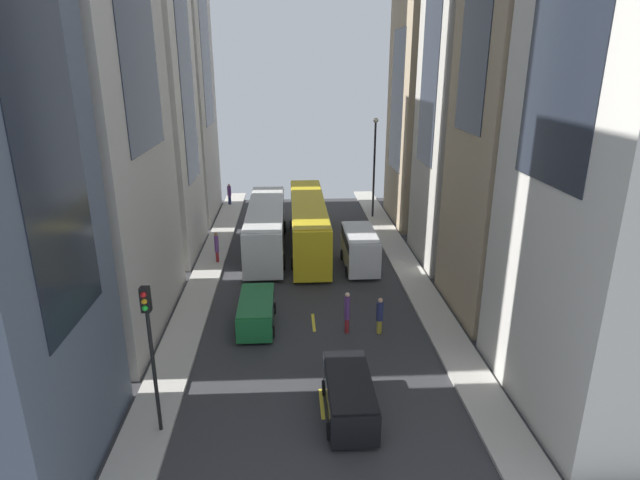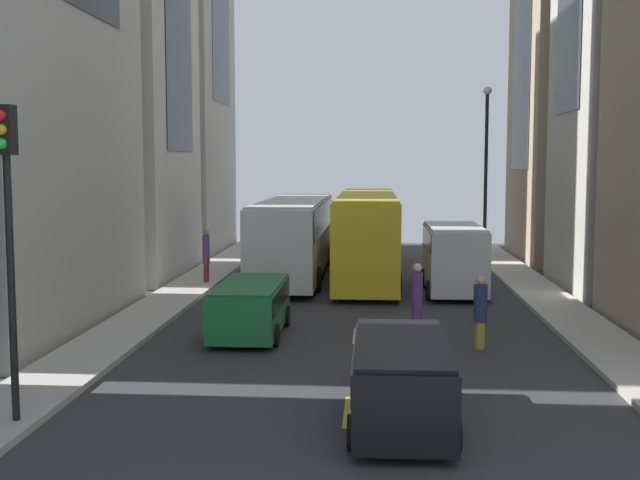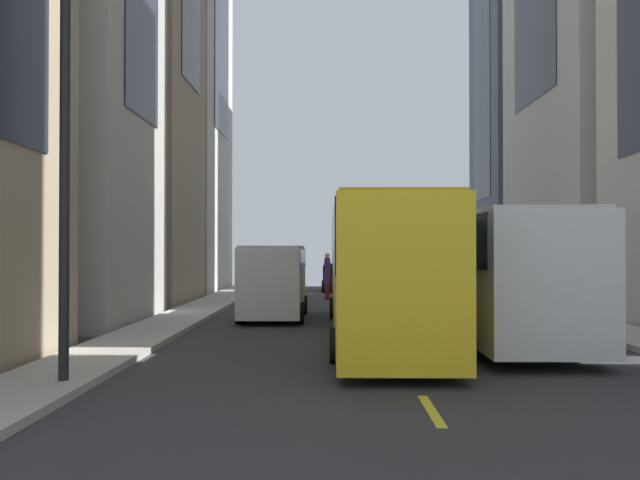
# 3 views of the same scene
# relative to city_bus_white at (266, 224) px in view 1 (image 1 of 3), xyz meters

# --- Properties ---
(ground_plane) EXTENTS (39.33, 39.33, 0.00)m
(ground_plane) POSITION_rel_city_bus_white_xyz_m (2.92, -4.73, -2.01)
(ground_plane) COLOR #333335
(sidewalk_west) EXTENTS (1.90, 44.00, 0.15)m
(sidewalk_west) POSITION_rel_city_bus_white_xyz_m (-3.79, -4.73, -1.93)
(sidewalk_west) COLOR #B2ADA3
(sidewalk_west) RESTS_ON ground
(sidewalk_east) EXTENTS (1.90, 44.00, 0.15)m
(sidewalk_east) POSITION_rel_city_bus_white_xyz_m (9.64, -4.73, -1.93)
(sidewalk_east) COLOR #B2ADA3
(sidewalk_east) RESTS_ON ground
(lane_stripe_1) EXTENTS (0.16, 2.00, 0.01)m
(lane_stripe_1) POSITION_rel_city_bus_white_xyz_m (2.92, -18.73, -2.00)
(lane_stripe_1) COLOR yellow
(lane_stripe_1) RESTS_ON ground
(lane_stripe_2) EXTENTS (0.16, 2.00, 0.01)m
(lane_stripe_2) POSITION_rel_city_bus_white_xyz_m (2.92, -11.73, -2.00)
(lane_stripe_2) COLOR yellow
(lane_stripe_2) RESTS_ON ground
(lane_stripe_3) EXTENTS (0.16, 2.00, 0.01)m
(lane_stripe_3) POSITION_rel_city_bus_white_xyz_m (2.92, -4.73, -2.00)
(lane_stripe_3) COLOR yellow
(lane_stripe_3) RESTS_ON ground
(lane_stripe_4) EXTENTS (0.16, 2.00, 0.01)m
(lane_stripe_4) POSITION_rel_city_bus_white_xyz_m (2.92, 2.27, -2.00)
(lane_stripe_4) COLOR yellow
(lane_stripe_4) RESTS_ON ground
(lane_stripe_5) EXTENTS (0.16, 2.00, 0.01)m
(lane_stripe_5) POSITION_rel_city_bus_white_xyz_m (2.92, 9.27, -2.00)
(lane_stripe_5) COLOR yellow
(lane_stripe_5) RESTS_ON ground
(lane_stripe_6) EXTENTS (0.16, 2.00, 0.01)m
(lane_stripe_6) POSITION_rel_city_bus_white_xyz_m (2.92, 16.27, -2.00)
(lane_stripe_6) COLOR yellow
(lane_stripe_6) RESTS_ON ground
(building_west_2) EXTENTS (8.98, 8.11, 24.09)m
(building_west_2) POSITION_rel_city_bus_white_xyz_m (-9.39, -0.03, 10.03)
(building_west_2) COLOR beige
(building_west_2) RESTS_ON ground
(building_east_2) EXTENTS (10.00, 7.00, 30.54)m
(building_east_2) POSITION_rel_city_bus_white_xyz_m (15.74, -2.71, 13.26)
(building_east_2) COLOR #B7B2A8
(building_east_2) RESTS_ON ground
(building_east_3) EXTENTS (7.84, 8.38, 20.41)m
(building_east_3) POSITION_rel_city_bus_white_xyz_m (14.67, 7.07, 8.19)
(building_east_3) COLOR tan
(building_east_3) RESTS_ON ground
(city_bus_white) EXTENTS (2.80, 12.96, 3.35)m
(city_bus_white) POSITION_rel_city_bus_white_xyz_m (0.00, 0.00, 0.00)
(city_bus_white) COLOR silver
(city_bus_white) RESTS_ON ground
(streetcar_yellow) EXTENTS (2.70, 14.64, 3.59)m
(streetcar_yellow) POSITION_rel_city_bus_white_xyz_m (3.13, 0.47, 0.12)
(streetcar_yellow) COLOR yellow
(streetcar_yellow) RESTS_ON ground
(delivery_van_white) EXTENTS (2.25, 5.05, 2.58)m
(delivery_van_white) POSITION_rel_city_bus_white_xyz_m (6.45, -4.00, -0.50)
(delivery_van_white) COLOR white
(delivery_van_white) RESTS_ON ground
(car_black_0) EXTENTS (1.94, 4.40, 1.62)m
(car_black_0) POSITION_rel_city_bus_white_xyz_m (3.95, -19.44, -1.05)
(car_black_0) COLOR black
(car_black_0) RESTS_ON ground
(car_green_1) EXTENTS (1.96, 4.40, 1.52)m
(car_green_1) POSITION_rel_city_bus_white_xyz_m (-0.10, -11.83, -1.11)
(car_green_1) COLOR #1E7238
(car_green_1) RESTS_ON ground
(pedestrian_walking_far) EXTENTS (0.29, 0.29, 2.14)m
(pedestrian_walking_far) POSITION_rel_city_bus_white_xyz_m (-3.30, -2.73, -0.69)
(pedestrian_walking_far) COLOR maroon
(pedestrian_walking_far) RESTS_ON ground
(pedestrian_crossing_near) EXTENTS (0.30, 0.30, 2.27)m
(pedestrian_crossing_near) POSITION_rel_city_bus_white_xyz_m (4.59, -12.90, -0.78)
(pedestrian_crossing_near) COLOR maroon
(pedestrian_crossing_near) RESTS_ON ground
(pedestrian_waiting_curb) EXTENTS (0.36, 0.36, 1.97)m
(pedestrian_waiting_curb) POSITION_rel_city_bus_white_xyz_m (6.25, -13.04, -0.97)
(pedestrian_waiting_curb) COLOR gold
(pedestrian_waiting_curb) RESTS_ON ground
(pedestrian_crossing_mid) EXTENTS (0.37, 0.37, 2.03)m
(pedestrian_crossing_mid) POSITION_rel_city_bus_white_xyz_m (-4.05, 12.73, -0.79)
(pedestrian_crossing_mid) COLOR navy
(pedestrian_crossing_mid) RESTS_ON ground
(traffic_light_near_corner) EXTENTS (0.32, 0.44, 5.83)m
(traffic_light_near_corner) POSITION_rel_city_bus_white_xyz_m (-3.24, -20.11, 2.20)
(traffic_light_near_corner) COLOR black
(traffic_light_near_corner) RESTS_ON ground
(streetlamp_near) EXTENTS (0.44, 0.44, 8.68)m
(streetlamp_near) POSITION_rel_city_bus_white_xyz_m (9.19, 7.75, 3.32)
(streetlamp_near) COLOR black
(streetlamp_near) RESTS_ON ground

